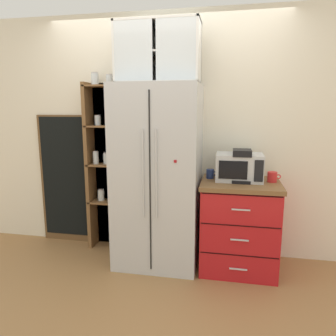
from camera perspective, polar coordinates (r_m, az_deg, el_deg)
ground_plane at (r=3.45m, az=-1.78°, el=-16.38°), size 10.46×10.46×0.00m
wall_back_cream at (r=3.48m, az=-0.42°, el=5.81°), size 4.78×0.10×2.55m
refrigerator at (r=3.17m, az=-1.78°, el=-1.53°), size 0.82×0.68×1.80m
pantry_shelf_column at (r=3.61m, az=-10.93°, el=0.91°), size 0.44×0.25×1.94m
counter_cabinet at (r=3.24m, az=12.62°, el=-9.95°), size 0.74×0.65×0.88m
microwave at (r=3.14m, az=12.70°, el=0.16°), size 0.44×0.33×0.26m
coffee_maker at (r=3.09m, az=13.07°, el=0.47°), size 0.17×0.20×0.31m
mug_red at (r=3.16m, az=18.26°, el=-1.53°), size 0.12×0.09×0.10m
mug_navy at (r=3.19m, az=7.61°, el=-1.04°), size 0.11×0.08×0.09m
bottle_amber at (r=3.19m, az=12.99°, el=0.18°), size 0.06×0.06×0.28m
upper_cabinet at (r=3.18m, az=-1.71°, el=19.93°), size 0.79×0.32×0.56m
chalkboard_menu at (r=3.91m, az=-18.04°, el=-1.92°), size 0.60×0.04×1.50m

